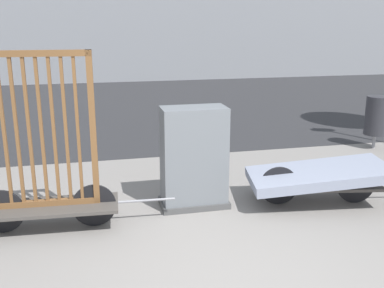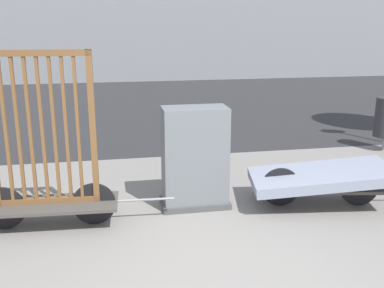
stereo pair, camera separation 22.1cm
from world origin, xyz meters
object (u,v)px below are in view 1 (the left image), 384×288
Objects in this scene: bike_cart_with_mattress at (318,176)px; utility_cabinet at (194,161)px; bike_cart_with_bedframe at (46,173)px; trash_bin at (377,116)px.

utility_cabinet reaches higher than bike_cart_with_mattress.
bike_cart_with_mattress is (3.50, -0.00, -0.32)m from bike_cart_with_bedframe.
trash_bin is at bearing 25.73° from utility_cabinet.
bike_cart_with_bedframe reaches higher than utility_cabinet.
trash_bin is (5.95, 2.28, -0.06)m from bike_cart_with_bedframe.
trash_bin is at bearing 24.15° from bike_cart_with_bedframe.
bike_cart_with_mattress is 2.43× the size of trash_bin.
utility_cabinet is at bearing 179.96° from bike_cart_with_mattress.
bike_cart_with_bedframe is 2.29× the size of trash_bin.
trash_bin is (4.10, 1.98, 0.01)m from utility_cabinet.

